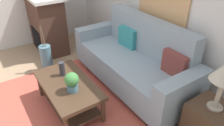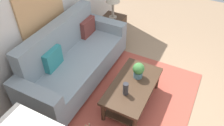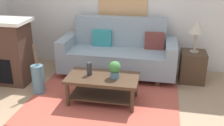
% 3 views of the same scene
% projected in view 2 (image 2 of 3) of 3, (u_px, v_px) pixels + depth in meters
% --- Properties ---
extents(ground_plane, '(8.89, 8.89, 0.00)m').
position_uv_depth(ground_plane, '(160.00, 114.00, 3.47)').
color(ground_plane, '#9E7F60').
extents(wall_back, '(4.89, 0.10, 2.70)m').
position_uv_depth(wall_back, '(35.00, 5.00, 3.30)').
color(wall_back, silver).
rests_on(wall_back, ground_plane).
extents(area_rug, '(2.35, 1.86, 0.01)m').
position_uv_depth(area_rug, '(130.00, 102.00, 3.64)').
color(area_rug, '#B24C3D').
rests_on(area_rug, ground_plane).
extents(couch, '(2.16, 0.84, 1.08)m').
position_uv_depth(couch, '(74.00, 61.00, 3.76)').
color(couch, gray).
rests_on(couch, ground_plane).
extents(throw_pillow_teal, '(0.37, 0.14, 0.32)m').
position_uv_depth(throw_pillow_teal, '(53.00, 59.00, 3.41)').
color(throw_pillow_teal, teal).
rests_on(throw_pillow_teal, couch).
extents(throw_pillow_maroon, '(0.36, 0.12, 0.32)m').
position_uv_depth(throw_pillow_maroon, '(87.00, 27.00, 4.09)').
color(throw_pillow_maroon, brown).
rests_on(throw_pillow_maroon, couch).
extents(coffee_table, '(1.10, 0.60, 0.43)m').
position_uv_depth(coffee_table, '(132.00, 90.00, 3.43)').
color(coffee_table, '#422D1E').
rests_on(coffee_table, ground_plane).
extents(tabletop_vase, '(0.08, 0.08, 0.20)m').
position_uv_depth(tabletop_vase, '(126.00, 89.00, 3.15)').
color(tabletop_vase, '#2D2D33').
rests_on(tabletop_vase, coffee_table).
extents(potted_plant_tabletop, '(0.18, 0.18, 0.26)m').
position_uv_depth(potted_plant_tabletop, '(138.00, 70.00, 3.39)').
color(potted_plant_tabletop, slate).
rests_on(potted_plant_tabletop, coffee_table).
extents(side_table, '(0.44, 0.44, 0.56)m').
position_uv_depth(side_table, '(113.00, 29.00, 4.77)').
color(side_table, '#422D1E').
rests_on(side_table, ground_plane).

